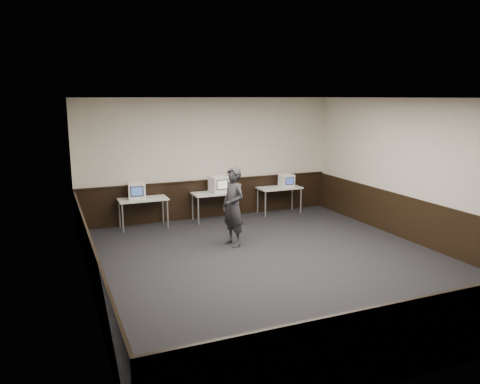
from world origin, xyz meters
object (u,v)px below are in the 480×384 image
at_px(emac_center, 219,184).
at_px(desk_center, 215,195).
at_px(desk_left, 143,201).
at_px(emac_left, 137,191).
at_px(person, 233,207).
at_px(desk_right, 279,190).
at_px(emac_right, 286,181).

bearing_deg(emac_center, desk_center, -173.89).
relative_size(desk_left, emac_left, 2.41).
bearing_deg(desk_center, person, -99.27).
bearing_deg(desk_center, desk_right, 0.00).
xyz_separation_m(emac_center, emac_right, (1.99, -0.06, -0.04)).
xyz_separation_m(desk_left, desk_center, (1.90, 0.00, 0.00)).
xyz_separation_m(desk_right, emac_left, (-3.93, 0.02, 0.28)).
bearing_deg(person, emac_left, -157.95).
bearing_deg(desk_center, emac_left, 179.42).
distance_m(desk_left, emac_right, 4.01).
relative_size(desk_left, desk_center, 1.00).
bearing_deg(emac_left, emac_center, 10.15).
relative_size(desk_right, emac_center, 2.43).
xyz_separation_m(desk_center, emac_center, (0.11, 0.02, 0.28)).
bearing_deg(desk_left, emac_center, 0.63).
xyz_separation_m(desk_left, desk_right, (3.80, 0.00, 0.00)).
relative_size(desk_center, person, 0.69).
bearing_deg(emac_left, person, -42.26).
bearing_deg(emac_left, emac_right, 9.34).
height_order(desk_left, emac_right, emac_right).
height_order(desk_right, emac_right, emac_right).
height_order(desk_left, person, person).
xyz_separation_m(desk_right, emac_right, (0.20, -0.04, 0.25)).
distance_m(desk_right, emac_left, 3.94).
bearing_deg(emac_right, emac_center, 178.03).
bearing_deg(emac_left, desk_right, 9.82).
xyz_separation_m(desk_center, person, (-0.35, -2.16, 0.19)).
relative_size(desk_left, person, 0.69).
bearing_deg(person, emac_center, 152.58).
relative_size(desk_center, desk_right, 1.00).
bearing_deg(emac_center, emac_left, 174.32).
height_order(desk_center, emac_left, emac_left).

